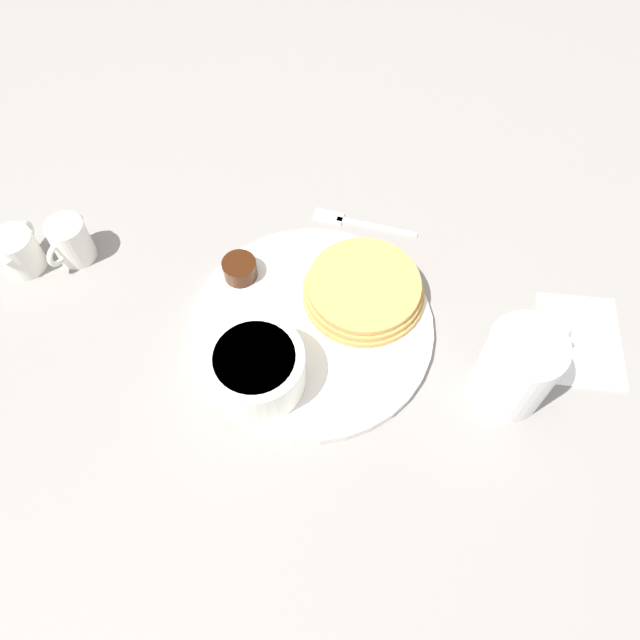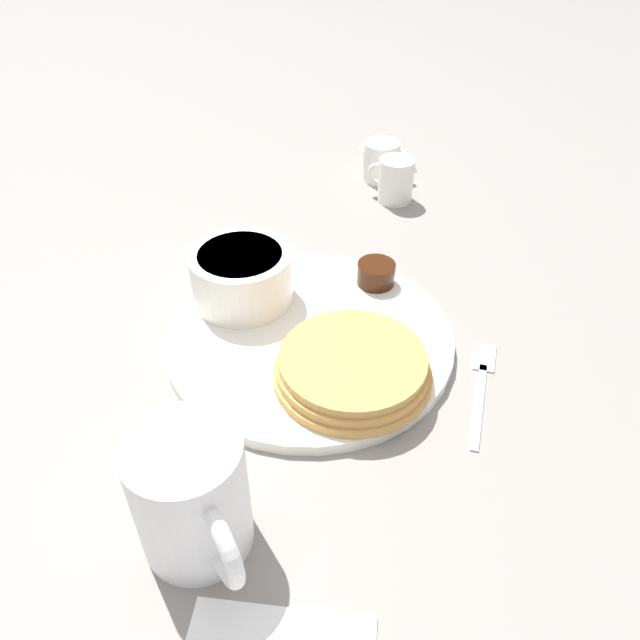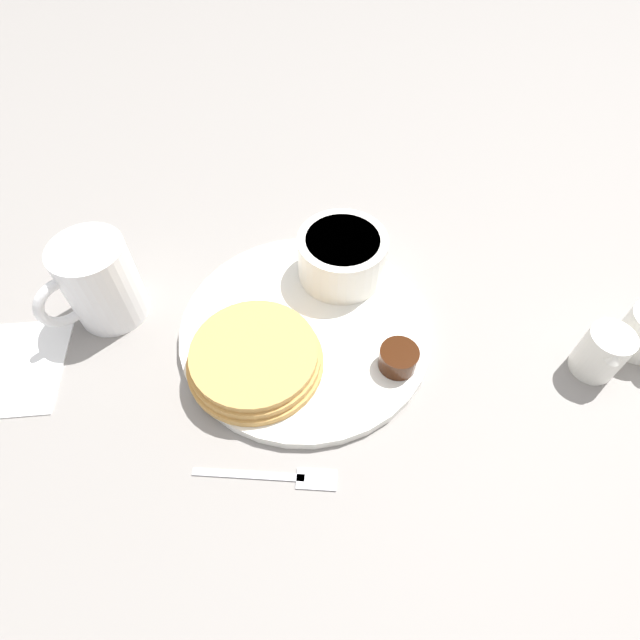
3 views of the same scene
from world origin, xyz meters
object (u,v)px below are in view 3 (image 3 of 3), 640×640
Objects in this scene: bowl at (342,255)px; creamer_pitcher_near at (602,352)px; fork at (284,477)px; plate at (306,329)px; coffee_mug at (99,283)px.

bowl reaches higher than creamer_pitcher_near.
plate is at bearing -10.34° from fork.
fork is at bearing 106.06° from creamer_pitcher_near.
bowl is at bearing 60.16° from creamer_pitcher_near.
bowl reaches higher than plate.
fork is (-0.21, -0.19, -0.05)m from coffee_mug.
coffee_mug is 0.73× the size of fork.
plate is 0.23m from coffee_mug.
coffee_mug is at bearing 96.44° from bowl.
plate is 0.32m from creamer_pitcher_near.
coffee_mug reaches higher than bowl.
fork is (-0.10, 0.34, -0.03)m from creamer_pitcher_near.
creamer_pitcher_near is (-0.15, -0.26, -0.01)m from bowl.
coffee_mug reaches higher than creamer_pitcher_near.
coffee_mug is at bearing 78.14° from plate.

